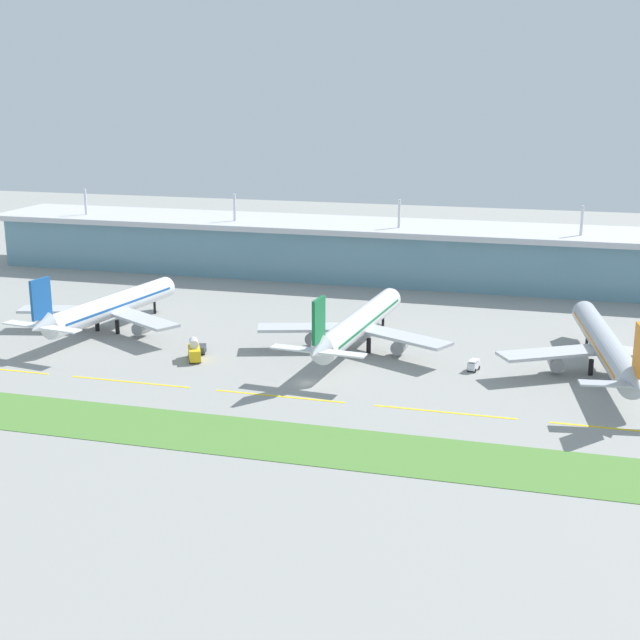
{
  "coord_description": "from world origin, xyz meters",
  "views": [
    {
      "loc": [
        51.37,
        -172.81,
        61.58
      ],
      "look_at": [
        -4.48,
        26.36,
        7.0
      ],
      "focal_mm": 49.55,
      "sensor_mm": 36.0,
      "label": 1
    }
  ],
  "objects_px": {
    "airliner_far": "(606,346)",
    "airliner_middle": "(358,324)",
    "pushback_tug": "(200,349)",
    "airliner_near": "(110,307)",
    "baggage_cart": "(474,365)",
    "fuel_truck": "(194,350)"
  },
  "relations": [
    {
      "from": "airliner_middle",
      "to": "fuel_truck",
      "type": "xyz_separation_m",
      "value": [
        -34.93,
        -18.16,
        -4.19
      ]
    },
    {
      "from": "airliner_middle",
      "to": "airliner_far",
      "type": "distance_m",
      "value": 57.09
    },
    {
      "from": "airliner_middle",
      "to": "pushback_tug",
      "type": "xyz_separation_m",
      "value": [
        -35.71,
        -12.87,
        -5.35
      ]
    },
    {
      "from": "airliner_near",
      "to": "baggage_cart",
      "type": "relative_size",
      "value": 15.2
    },
    {
      "from": "airliner_near",
      "to": "baggage_cart",
      "type": "distance_m",
      "value": 95.34
    },
    {
      "from": "airliner_near",
      "to": "airliner_middle",
      "type": "bearing_deg",
      "value": 0.65
    },
    {
      "from": "airliner_far",
      "to": "baggage_cart",
      "type": "height_order",
      "value": "airliner_far"
    },
    {
      "from": "airliner_far",
      "to": "pushback_tug",
      "type": "distance_m",
      "value": 93.38
    },
    {
      "from": "pushback_tug",
      "to": "airliner_near",
      "type": "bearing_deg",
      "value": 158.25
    },
    {
      "from": "airliner_middle",
      "to": "pushback_tug",
      "type": "bearing_deg",
      "value": -160.18
    },
    {
      "from": "baggage_cart",
      "to": "airliner_middle",
      "type": "bearing_deg",
      "value": 163.04
    },
    {
      "from": "pushback_tug",
      "to": "baggage_cart",
      "type": "height_order",
      "value": "baggage_cart"
    },
    {
      "from": "airliner_near",
      "to": "fuel_truck",
      "type": "height_order",
      "value": "airliner_near"
    },
    {
      "from": "airliner_middle",
      "to": "fuel_truck",
      "type": "distance_m",
      "value": 39.59
    },
    {
      "from": "fuel_truck",
      "to": "pushback_tug",
      "type": "bearing_deg",
      "value": 98.38
    },
    {
      "from": "airliner_far",
      "to": "pushback_tug",
      "type": "height_order",
      "value": "airliner_far"
    },
    {
      "from": "airliner_far",
      "to": "airliner_middle",
      "type": "bearing_deg",
      "value": 176.91
    },
    {
      "from": "airliner_near",
      "to": "airliner_middle",
      "type": "distance_m",
      "value": 66.08
    },
    {
      "from": "airliner_near",
      "to": "airliner_far",
      "type": "distance_m",
      "value": 123.11
    },
    {
      "from": "airliner_far",
      "to": "baggage_cart",
      "type": "bearing_deg",
      "value": -168.58
    },
    {
      "from": "airliner_near",
      "to": "pushback_tug",
      "type": "relative_size",
      "value": 12.17
    },
    {
      "from": "airliner_near",
      "to": "baggage_cart",
      "type": "xyz_separation_m",
      "value": [
        94.86,
        -8.03,
        -5.18
      ]
    }
  ]
}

